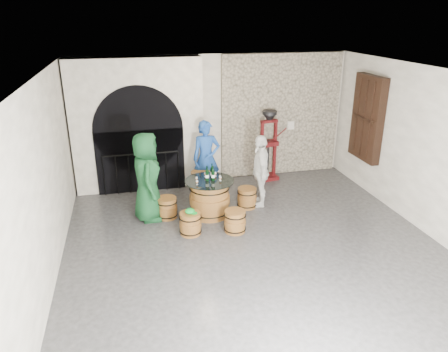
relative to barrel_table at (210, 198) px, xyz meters
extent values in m
plane|color=#2D2D30|center=(0.55, -1.80, -0.40)|extent=(8.00, 8.00, 0.00)
plane|color=white|center=(0.55, 2.20, 1.20)|extent=(8.00, 0.00, 8.00)
plane|color=white|center=(0.55, -5.80, 1.20)|extent=(8.00, 0.00, 8.00)
plane|color=white|center=(-2.95, -1.80, 1.20)|extent=(0.00, 8.00, 8.00)
plane|color=white|center=(4.05, -1.80, 1.20)|extent=(0.00, 8.00, 8.00)
plane|color=beige|center=(0.55, -1.80, 2.80)|extent=(8.00, 8.00, 0.00)
cube|color=#B0A38C|center=(2.35, 2.14, 1.20)|extent=(3.20, 0.12, 3.18)
cube|color=white|center=(-1.35, 1.95, 1.20)|extent=(3.10, 0.50, 3.18)
cube|color=black|center=(-1.35, 1.68, 0.37)|extent=(2.10, 0.03, 1.55)
cylinder|color=black|center=(-1.35, 1.68, 1.15)|extent=(2.10, 0.03, 2.10)
cylinder|color=black|center=(-1.35, 1.62, 0.58)|extent=(1.79, 0.04, 0.04)
cylinder|color=black|center=(-2.24, 1.62, 0.09)|extent=(0.02, 0.02, 0.98)
cylinder|color=black|center=(-1.95, 1.62, 0.09)|extent=(0.02, 0.02, 0.98)
cylinder|color=black|center=(-1.65, 1.62, 0.09)|extent=(0.02, 0.02, 0.98)
cylinder|color=black|center=(-1.35, 1.62, 0.09)|extent=(0.02, 0.02, 0.98)
cylinder|color=black|center=(-1.05, 1.62, 0.09)|extent=(0.02, 0.02, 0.98)
cylinder|color=black|center=(-0.76, 1.62, 0.09)|extent=(0.02, 0.02, 0.98)
cylinder|color=black|center=(-0.46, 1.62, 0.09)|extent=(0.02, 0.02, 0.98)
cube|color=black|center=(3.94, 0.60, 1.40)|extent=(0.20, 1.10, 2.00)
cube|color=black|center=(3.89, 0.60, 1.40)|extent=(0.06, 0.88, 1.76)
cube|color=black|center=(3.92, 0.60, 1.40)|extent=(0.22, 0.92, 0.06)
cube|color=black|center=(3.92, 0.31, 1.40)|extent=(0.22, 0.06, 1.80)
cube|color=black|center=(3.92, 0.60, 1.40)|extent=(0.22, 0.06, 1.80)
cube|color=black|center=(3.92, 0.89, 1.40)|extent=(0.22, 0.06, 1.80)
cylinder|color=brown|center=(0.00, 0.00, -0.02)|extent=(0.81, 0.81, 0.77)
cylinder|color=brown|center=(0.00, 0.00, -0.02)|extent=(0.87, 0.87, 0.17)
torus|color=black|center=(0.00, 0.00, -0.28)|extent=(0.87, 0.87, 0.02)
torus|color=black|center=(0.00, 0.00, 0.24)|extent=(0.87, 0.87, 0.02)
cylinder|color=brown|center=(0.00, 0.00, 0.38)|extent=(0.83, 0.83, 0.02)
cylinder|color=black|center=(0.00, 0.00, 0.40)|extent=(1.05, 1.05, 0.01)
cylinder|color=brown|center=(-0.92, 0.09, -0.18)|extent=(0.41, 0.41, 0.44)
cylinder|color=brown|center=(-0.92, 0.09, -0.18)|extent=(0.44, 0.44, 0.10)
torus|color=black|center=(-0.92, 0.09, -0.33)|extent=(0.45, 0.45, 0.02)
torus|color=black|center=(-0.92, 0.09, -0.03)|extent=(0.45, 0.45, 0.02)
cylinder|color=brown|center=(-0.92, 0.09, 0.05)|extent=(0.42, 0.42, 0.02)
cylinder|color=brown|center=(0.13, 0.91, -0.18)|extent=(0.41, 0.41, 0.44)
cylinder|color=brown|center=(0.13, 0.91, -0.18)|extent=(0.44, 0.44, 0.10)
torus|color=black|center=(0.13, 0.91, -0.33)|extent=(0.45, 0.45, 0.02)
torus|color=black|center=(0.13, 0.91, -0.03)|extent=(0.45, 0.45, 0.02)
cylinder|color=brown|center=(0.13, 0.91, 0.05)|extent=(0.42, 0.42, 0.02)
cylinder|color=brown|center=(0.90, 0.20, -0.18)|extent=(0.41, 0.41, 0.44)
cylinder|color=brown|center=(0.90, 0.20, -0.18)|extent=(0.44, 0.44, 0.10)
torus|color=black|center=(0.90, 0.20, -0.33)|extent=(0.45, 0.45, 0.02)
torus|color=black|center=(0.90, 0.20, -0.03)|extent=(0.45, 0.45, 0.02)
cylinder|color=brown|center=(0.90, 0.20, 0.05)|extent=(0.42, 0.42, 0.02)
cylinder|color=brown|center=(0.35, -0.85, -0.18)|extent=(0.41, 0.41, 0.44)
cylinder|color=brown|center=(0.35, -0.85, -0.18)|extent=(0.44, 0.44, 0.10)
torus|color=black|center=(0.35, -0.85, -0.33)|extent=(0.45, 0.45, 0.02)
torus|color=black|center=(0.35, -0.85, -0.03)|extent=(0.45, 0.45, 0.02)
cylinder|color=brown|center=(0.35, -0.85, 0.05)|extent=(0.42, 0.42, 0.02)
cylinder|color=brown|center=(-0.54, -0.74, -0.18)|extent=(0.41, 0.41, 0.44)
cylinder|color=brown|center=(-0.54, -0.74, -0.18)|extent=(0.44, 0.44, 0.10)
torus|color=black|center=(-0.54, -0.74, -0.33)|extent=(0.45, 0.45, 0.02)
torus|color=black|center=(-0.54, -0.74, -0.03)|extent=(0.45, 0.45, 0.02)
cylinder|color=brown|center=(-0.54, -0.74, 0.05)|extent=(0.42, 0.42, 0.02)
ellipsoid|color=#0D952D|center=(-0.54, -0.74, 0.10)|extent=(0.19, 0.19, 0.10)
cylinder|color=#0D952D|center=(-0.46, -0.77, 0.06)|extent=(0.12, 0.12, 0.01)
imported|color=#134521|center=(-1.29, 0.13, 0.55)|extent=(0.61, 0.93, 1.90)
imported|color=#1C489D|center=(0.16, 1.18, 0.50)|extent=(0.66, 0.44, 1.80)
imported|color=white|center=(1.21, 0.27, 0.42)|extent=(0.55, 1.02, 1.65)
cylinder|color=black|center=(-0.05, 0.00, 0.52)|extent=(0.07, 0.07, 0.22)
cylinder|color=white|center=(-0.05, 0.00, 0.51)|extent=(0.08, 0.08, 0.06)
cone|color=black|center=(-0.05, 0.00, 0.64)|extent=(0.07, 0.07, 0.05)
cylinder|color=black|center=(-0.05, 0.00, 0.70)|extent=(0.03, 0.03, 0.07)
cylinder|color=black|center=(0.08, -0.02, 0.52)|extent=(0.07, 0.07, 0.22)
cylinder|color=white|center=(0.08, -0.02, 0.51)|extent=(0.08, 0.08, 0.06)
cone|color=black|center=(0.08, -0.02, 0.64)|extent=(0.07, 0.07, 0.05)
cylinder|color=black|center=(0.08, -0.02, 0.70)|extent=(0.03, 0.03, 0.07)
cylinder|color=black|center=(0.09, 0.14, 0.52)|extent=(0.07, 0.07, 0.22)
cylinder|color=white|center=(0.09, 0.14, 0.51)|extent=(0.08, 0.08, 0.06)
cone|color=black|center=(0.09, 0.14, 0.64)|extent=(0.07, 0.07, 0.05)
cylinder|color=black|center=(0.09, 0.14, 0.70)|extent=(0.03, 0.03, 0.07)
cylinder|color=brown|center=(-0.01, 0.99, -0.09)|extent=(0.45, 0.45, 0.63)
cylinder|color=brown|center=(-0.01, 0.99, -0.09)|extent=(0.48, 0.48, 0.14)
torus|color=black|center=(-0.01, 0.99, -0.30)|extent=(0.49, 0.49, 0.02)
torus|color=black|center=(-0.01, 0.99, 0.13)|extent=(0.49, 0.49, 0.02)
cylinder|color=brown|center=(-0.01, 0.99, 0.24)|extent=(0.45, 0.45, 0.02)
cube|color=#540E10|center=(1.90, 1.75, -0.35)|extent=(0.57, 0.49, 0.10)
cube|color=#540E10|center=(1.90, 1.75, 0.58)|extent=(0.50, 0.36, 0.12)
cube|color=#540E10|center=(1.90, 1.75, 1.16)|extent=(0.47, 0.19, 0.07)
cylinder|color=black|center=(1.90, 1.75, 0.18)|extent=(0.05, 0.05, 0.97)
cylinder|color=black|center=(1.90, 1.75, 1.38)|extent=(0.37, 0.37, 0.09)
cone|color=black|center=(1.90, 1.75, 1.27)|extent=(0.37, 0.37, 0.19)
cube|color=#540E10|center=(1.71, 1.72, 0.42)|extent=(0.08, 0.08, 1.55)
cube|color=#540E10|center=(2.09, 1.78, 0.42)|extent=(0.08, 0.08, 1.55)
cylinder|color=#540E10|center=(2.20, 1.76, 0.81)|extent=(0.41, 0.10, 0.30)
cube|color=silver|center=(2.60, 2.06, 0.95)|extent=(0.18, 0.10, 0.22)
camera|label=1|loc=(-1.59, -8.18, 3.74)|focal=34.00mm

